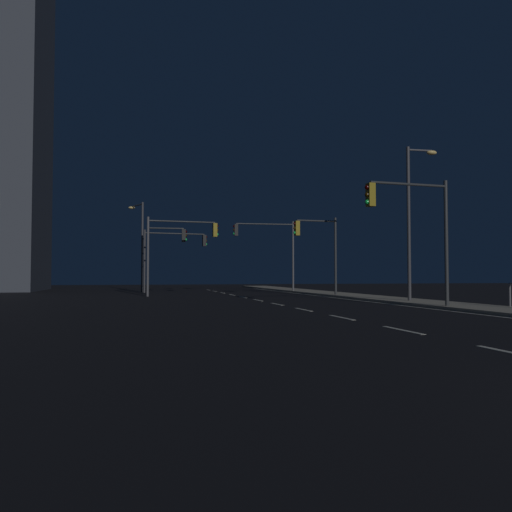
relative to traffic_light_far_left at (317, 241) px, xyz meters
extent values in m
plane|color=black|center=(-4.87, -10.89, -3.71)|extent=(112.00, 112.00, 0.00)
cube|color=#9E937F|center=(2.15, -10.89, -3.64)|extent=(2.76, 77.00, 0.14)
cube|color=silver|center=(-4.87, -19.39, -3.70)|extent=(0.14, 2.00, 0.01)
cube|color=silver|center=(-4.87, -15.39, -3.70)|extent=(0.14, 2.00, 0.01)
cube|color=silver|center=(-4.87, -11.39, -3.70)|extent=(0.14, 2.00, 0.01)
cube|color=silver|center=(-4.87, -7.39, -3.70)|extent=(0.14, 2.00, 0.01)
cube|color=silver|center=(-4.87, -3.39, -3.70)|extent=(0.14, 2.00, 0.01)
cube|color=silver|center=(-4.87, 0.61, -3.70)|extent=(0.14, 2.00, 0.01)
cube|color=silver|center=(-4.87, 4.61, -3.70)|extent=(0.14, 2.00, 0.01)
cube|color=silver|center=(-4.87, 8.61, -3.70)|extent=(0.14, 2.00, 0.01)
cube|color=silver|center=(-4.87, 12.61, -3.70)|extent=(0.14, 2.00, 0.01)
cube|color=silver|center=(-4.87, 16.61, -3.70)|extent=(0.14, 2.00, 0.01)
cube|color=silver|center=(0.52, -5.89, -3.70)|extent=(0.14, 53.00, 0.01)
cylinder|color=#2D3033|center=(1.29, 0.06, -1.01)|extent=(0.16, 0.16, 5.12)
cylinder|color=#2D3033|center=(-0.07, 0.00, 1.30)|extent=(2.73, 0.23, 0.11)
cube|color=olive|center=(-1.43, -0.07, 0.78)|extent=(0.30, 0.35, 0.95)
sphere|color=black|center=(-1.58, -0.07, 1.08)|extent=(0.20, 0.20, 0.20)
sphere|color=black|center=(-1.58, -0.07, 0.78)|extent=(0.20, 0.20, 0.20)
sphere|color=#19D84C|center=(-1.58, -0.07, 0.48)|extent=(0.20, 0.20, 0.20)
cylinder|color=#38383D|center=(-10.76, 6.80, -1.12)|extent=(0.16, 0.16, 5.18)
cylinder|color=#2D3033|center=(-9.46, 6.75, 1.22)|extent=(2.61, 0.20, 0.11)
cube|color=black|center=(-8.16, 6.70, 0.69)|extent=(0.29, 0.35, 0.95)
sphere|color=black|center=(-8.01, 6.70, 0.99)|extent=(0.20, 0.20, 0.20)
sphere|color=black|center=(-8.01, 6.70, 0.69)|extent=(0.20, 0.20, 0.20)
sphere|color=#19D84C|center=(-8.01, 6.70, 0.39)|extent=(0.20, 0.20, 0.20)
cylinder|color=#2D3033|center=(1.18, -12.43, -0.90)|extent=(0.16, 0.16, 5.33)
cylinder|color=#2D3033|center=(-0.61, -12.53, 1.51)|extent=(3.59, 0.31, 0.11)
cube|color=olive|center=(-2.40, -12.63, 0.99)|extent=(0.30, 0.35, 0.95)
sphere|color=black|center=(-2.56, -12.64, 1.29)|extent=(0.20, 0.20, 0.20)
sphere|color=black|center=(-2.56, -12.64, 0.99)|extent=(0.20, 0.20, 0.20)
sphere|color=#19D84C|center=(-2.56, -12.64, 0.69)|extent=(0.20, 0.20, 0.20)
cylinder|color=#4C4C51|center=(-10.86, 3.23, -1.03)|extent=(0.16, 0.16, 5.35)
cylinder|color=#2D3033|center=(-8.57, 3.38, 1.40)|extent=(4.59, 0.41, 0.11)
cube|color=olive|center=(-6.28, 3.53, 0.87)|extent=(0.30, 0.36, 0.95)
sphere|color=black|center=(-6.13, 3.54, 1.17)|extent=(0.20, 0.20, 0.20)
sphere|color=black|center=(-6.13, 3.54, 0.87)|extent=(0.20, 0.20, 0.20)
sphere|color=#19D84C|center=(-6.13, 3.54, 0.57)|extent=(0.20, 0.20, 0.20)
cylinder|color=#4C4C51|center=(0.98, 8.38, -0.71)|extent=(0.16, 0.16, 5.72)
cylinder|color=#2D3033|center=(-1.38, 8.55, 1.90)|extent=(4.73, 0.43, 0.11)
cube|color=black|center=(-3.75, 8.71, 1.37)|extent=(0.30, 0.36, 0.95)
sphere|color=black|center=(-3.90, 8.72, 1.67)|extent=(0.20, 0.20, 0.20)
sphere|color=black|center=(-3.90, 8.72, 1.37)|extent=(0.20, 0.20, 0.20)
sphere|color=#19D84C|center=(-3.90, 8.72, 1.07)|extent=(0.20, 0.20, 0.20)
cylinder|color=#38383D|center=(-10.95, 10.37, -1.16)|extent=(0.16, 0.16, 5.11)
cylinder|color=#2D3033|center=(-8.50, 10.63, 1.15)|extent=(4.92, 0.63, 0.11)
cube|color=black|center=(-6.05, 10.89, 0.62)|extent=(0.31, 0.37, 0.95)
sphere|color=black|center=(-5.90, 10.91, 0.92)|extent=(0.20, 0.20, 0.20)
sphere|color=black|center=(-5.90, 10.91, 0.62)|extent=(0.20, 0.20, 0.20)
sphere|color=#19D84C|center=(-5.90, 10.91, 0.32)|extent=(0.20, 0.20, 0.20)
cylinder|color=#38383D|center=(2.01, -8.01, 0.40)|extent=(0.18, 0.18, 7.93)
cylinder|color=#4C4C51|center=(2.67, -8.05, 4.21)|extent=(1.33, 0.19, 0.10)
ellipsoid|color=#F9D172|center=(3.33, -8.09, 4.11)|extent=(0.56, 0.36, 0.24)
cylinder|color=#38383D|center=(-11.12, 11.59, 0.05)|extent=(0.18, 0.18, 7.51)
cylinder|color=#2D3033|center=(-11.58, 12.51, 3.65)|extent=(0.99, 1.90, 0.10)
ellipsoid|color=#F9D172|center=(-12.03, 13.44, 3.55)|extent=(0.56, 0.36, 0.24)
cylinder|color=#59595E|center=(3.38, -13.51, -3.09)|extent=(0.09, 0.09, 0.95)
camera|label=1|loc=(-11.67, -31.37, -2.26)|focal=35.45mm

